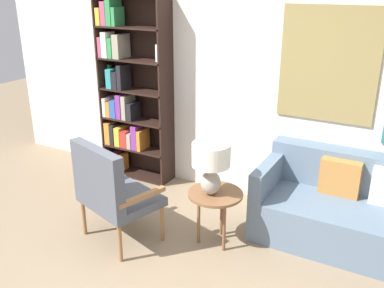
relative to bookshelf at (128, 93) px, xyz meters
name	(u,v)px	position (x,y,z in m)	size (l,w,h in m)	color
wall_back	(241,75)	(1.36, 0.18, 0.32)	(6.40, 0.08, 2.70)	silver
bookshelf	(128,93)	(0.00, 0.00, 0.00)	(0.87, 0.30, 2.16)	black
armchair	(110,188)	(0.76, -1.32, -0.47)	(0.80, 0.73, 0.97)	olive
couch	(360,214)	(2.74, -0.25, -0.73)	(1.81, 0.82, 0.79)	slate
side_table	(215,199)	(1.59, -0.88, -0.57)	(0.49, 0.49, 0.51)	brown
table_lamp	(211,161)	(1.56, -0.92, -0.20)	(0.33, 0.33, 0.47)	#A59E93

